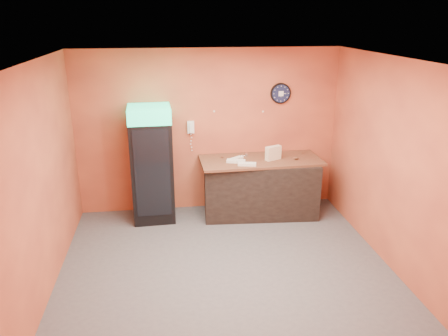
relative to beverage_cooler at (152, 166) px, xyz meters
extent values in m
plane|color=#47474C|center=(0.99, -1.61, -0.94)|extent=(4.50, 4.50, 0.00)
cube|color=#D7653C|center=(0.99, 0.39, 0.46)|extent=(4.50, 0.02, 2.80)
cube|color=#D7653C|center=(-1.26, -1.61, 0.46)|extent=(0.02, 4.00, 2.80)
cube|color=#D7653C|center=(3.24, -1.61, 0.46)|extent=(0.02, 4.00, 2.80)
cube|color=white|center=(0.99, -1.61, 1.86)|extent=(4.50, 4.00, 0.02)
cube|color=black|center=(0.00, 0.04, -0.10)|extent=(0.70, 0.70, 1.69)
cube|color=#19D68C|center=(0.00, 0.04, 0.87)|extent=(0.70, 0.70, 0.24)
cube|color=black|center=(-0.01, -0.30, -0.03)|extent=(0.56, 0.04, 1.45)
cube|color=black|center=(1.83, -0.03, -0.47)|extent=(1.97, 0.98, 0.95)
cylinder|color=black|center=(2.23, 0.37, 1.09)|extent=(0.35, 0.05, 0.35)
cylinder|color=#0F1433|center=(2.23, 0.34, 1.09)|extent=(0.30, 0.01, 0.30)
cube|color=white|center=(2.23, 0.33, 1.09)|extent=(0.09, 0.00, 0.09)
cube|color=white|center=(0.68, 0.35, 0.55)|extent=(0.11, 0.07, 0.21)
cube|color=white|center=(0.68, 0.30, 0.55)|extent=(0.05, 0.04, 0.17)
cube|color=brown|center=(1.83, -0.03, 0.03)|extent=(2.06, 0.92, 0.04)
cube|color=beige|center=(2.02, -0.09, 0.08)|extent=(0.29, 0.20, 0.06)
cube|color=beige|center=(2.02, -0.09, 0.14)|extent=(0.29, 0.20, 0.06)
cube|color=beige|center=(2.02, -0.09, 0.20)|extent=(0.29, 0.20, 0.06)
cube|color=beige|center=(2.02, -0.09, 0.26)|extent=(0.29, 0.20, 0.06)
cube|color=silver|center=(1.38, -0.14, 0.07)|extent=(0.33, 0.20, 0.04)
cube|color=silver|center=(1.53, -0.32, 0.07)|extent=(0.31, 0.18, 0.04)
cube|color=silver|center=(1.41, 0.00, 0.07)|extent=(0.26, 0.23, 0.04)
cylinder|color=silver|center=(1.61, 0.16, 0.08)|extent=(0.05, 0.05, 0.05)
camera|label=1|loc=(0.24, -6.88, 2.35)|focal=35.00mm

